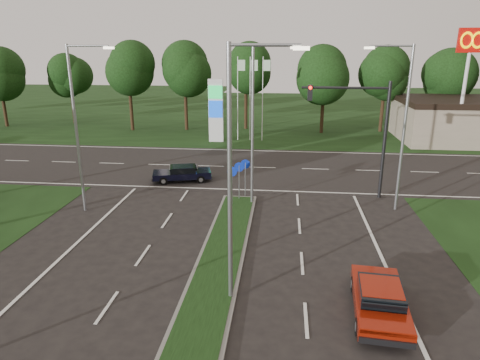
# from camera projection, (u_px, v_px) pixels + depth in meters

# --- Properties ---
(verge_far) EXTENTS (160.00, 50.00, 0.02)m
(verge_far) POSITION_uv_depth(u_px,v_px,m) (267.00, 111.00, 62.30)
(verge_far) COLOR black
(verge_far) RESTS_ON ground
(cross_road) EXTENTS (160.00, 12.00, 0.02)m
(cross_road) POSITION_uv_depth(u_px,v_px,m) (249.00, 167.00, 32.86)
(cross_road) COLOR black
(cross_road) RESTS_ON ground
(median_kerb) EXTENTS (2.00, 26.00, 0.12)m
(median_kerb) POSITION_uv_depth(u_px,v_px,m) (198.00, 330.00, 13.85)
(median_kerb) COLOR slate
(median_kerb) RESTS_ON ground
(streetlight_median_near) EXTENTS (2.53, 0.22, 9.00)m
(streetlight_median_near) POSITION_uv_depth(u_px,v_px,m) (236.00, 166.00, 14.16)
(streetlight_median_near) COLOR gray
(streetlight_median_near) RESTS_ON ground
(streetlight_median_far) EXTENTS (2.53, 0.22, 9.00)m
(streetlight_median_far) POSITION_uv_depth(u_px,v_px,m) (256.00, 118.00, 23.65)
(streetlight_median_far) COLOR gray
(streetlight_median_far) RESTS_ON ground
(streetlight_left_far) EXTENTS (2.53, 0.22, 9.00)m
(streetlight_left_far) POSITION_uv_depth(u_px,v_px,m) (79.00, 121.00, 22.68)
(streetlight_left_far) COLOR gray
(streetlight_left_far) RESTS_ON ground
(streetlight_right_far) EXTENTS (2.53, 0.22, 9.00)m
(streetlight_right_far) POSITION_uv_depth(u_px,v_px,m) (401.00, 121.00, 22.88)
(streetlight_right_far) COLOR gray
(streetlight_right_far) RESTS_ON ground
(traffic_signal) EXTENTS (5.10, 0.42, 7.00)m
(traffic_signal) POSITION_uv_depth(u_px,v_px,m) (364.00, 122.00, 25.06)
(traffic_signal) COLOR black
(traffic_signal) RESTS_ON ground
(median_signs) EXTENTS (1.16, 1.76, 2.38)m
(median_signs) POSITION_uv_depth(u_px,v_px,m) (239.00, 174.00, 25.13)
(median_signs) COLOR gray
(median_signs) RESTS_ON ground
(gas_pylon) EXTENTS (5.80, 1.26, 8.00)m
(gas_pylon) POSITION_uv_depth(u_px,v_px,m) (218.00, 109.00, 40.88)
(gas_pylon) COLOR silver
(gas_pylon) RESTS_ON ground
(mcdonalds_sign) EXTENTS (2.20, 0.47, 10.40)m
(mcdonalds_sign) POSITION_uv_depth(u_px,v_px,m) (469.00, 58.00, 36.27)
(mcdonalds_sign) COLOR silver
(mcdonalds_sign) RESTS_ON ground
(treeline_far) EXTENTS (6.00, 6.00, 9.90)m
(treeline_far) POSITION_uv_depth(u_px,v_px,m) (263.00, 67.00, 45.95)
(treeline_far) COLOR black
(treeline_far) RESTS_ON ground
(red_sedan) EXTENTS (2.04, 4.25, 1.13)m
(red_sedan) POSITION_uv_depth(u_px,v_px,m) (380.00, 299.00, 14.62)
(red_sedan) COLOR maroon
(red_sedan) RESTS_ON ground
(navy_sedan) EXTENTS (4.17, 2.50, 1.07)m
(navy_sedan) POSITION_uv_depth(u_px,v_px,m) (182.00, 173.00, 29.32)
(navy_sedan) COLOR black
(navy_sedan) RESTS_ON ground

